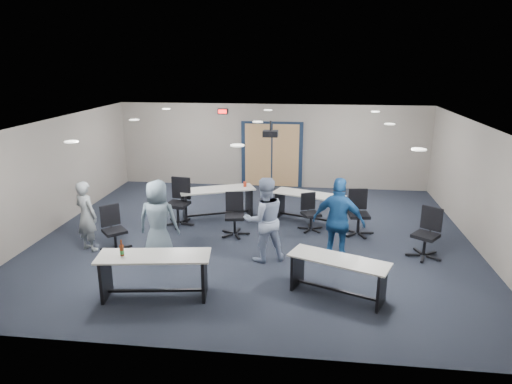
# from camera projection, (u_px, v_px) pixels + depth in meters

# --- Properties ---
(floor) EXTENTS (10.00, 10.00, 0.00)m
(floor) POSITION_uv_depth(u_px,v_px,m) (255.00, 236.00, 10.91)
(floor) COLOR #1C202D
(floor) RESTS_ON ground
(back_wall) EXTENTS (10.00, 0.04, 2.70)m
(back_wall) POSITION_uv_depth(u_px,v_px,m) (272.00, 146.00, 14.81)
(back_wall) COLOR gray
(back_wall) RESTS_ON floor
(front_wall) EXTENTS (10.00, 0.04, 2.70)m
(front_wall) POSITION_uv_depth(u_px,v_px,m) (215.00, 267.00, 6.24)
(front_wall) COLOR gray
(front_wall) RESTS_ON floor
(left_wall) EXTENTS (0.04, 9.00, 2.70)m
(left_wall) POSITION_uv_depth(u_px,v_px,m) (52.00, 176.00, 11.10)
(left_wall) COLOR gray
(left_wall) RESTS_ON floor
(right_wall) EXTENTS (0.04, 9.00, 2.70)m
(right_wall) POSITION_uv_depth(u_px,v_px,m) (482.00, 189.00, 9.95)
(right_wall) COLOR gray
(right_wall) RESTS_ON floor
(ceiling) EXTENTS (10.00, 9.00, 0.04)m
(ceiling) POSITION_uv_depth(u_px,v_px,m) (255.00, 123.00, 10.14)
(ceiling) COLOR white
(ceiling) RESTS_ON back_wall
(double_door) EXTENTS (2.00, 0.07, 2.20)m
(double_door) POSITION_uv_depth(u_px,v_px,m) (272.00, 155.00, 14.86)
(double_door) COLOR #101D31
(double_door) RESTS_ON back_wall
(exit_sign) EXTENTS (0.32, 0.07, 0.18)m
(exit_sign) POSITION_uv_depth(u_px,v_px,m) (223.00, 111.00, 14.63)
(exit_sign) COLOR black
(exit_sign) RESTS_ON back_wall
(ceiling_projector) EXTENTS (0.35, 0.32, 0.37)m
(ceiling_projector) POSITION_uv_depth(u_px,v_px,m) (270.00, 133.00, 10.67)
(ceiling_projector) COLOR black
(ceiling_projector) RESTS_ON ceiling
(ceiling_can_lights) EXTENTS (6.24, 5.74, 0.02)m
(ceiling_can_lights) POSITION_uv_depth(u_px,v_px,m) (256.00, 123.00, 10.39)
(ceiling_can_lights) COLOR white
(ceiling_can_lights) RESTS_ON ceiling
(table_front_left) EXTENTS (2.03, 0.93, 1.09)m
(table_front_left) POSITION_uv_depth(u_px,v_px,m) (154.00, 268.00, 8.02)
(table_front_left) COLOR #B0AFA7
(table_front_left) RESTS_ON floor
(table_front_right) EXTENTS (1.85, 1.21, 0.71)m
(table_front_right) POSITION_uv_depth(u_px,v_px,m) (338.00, 271.00, 8.06)
(table_front_right) COLOR #B0AFA7
(table_front_right) RESTS_ON floor
(table_back_left) EXTENTS (2.06, 1.37, 0.92)m
(table_back_left) POSITION_uv_depth(u_px,v_px,m) (218.00, 198.00, 12.06)
(table_back_left) COLOR #B0AFA7
(table_back_left) RESTS_ON floor
(table_back_right) EXTENTS (1.93, 1.21, 0.74)m
(table_back_right) POSITION_uv_depth(u_px,v_px,m) (309.00, 202.00, 11.80)
(table_back_right) COLOR #B0AFA7
(table_back_right) RESTS_ON floor
(chair_back_a) EXTENTS (0.87, 0.87, 1.20)m
(chair_back_a) POSITION_uv_depth(u_px,v_px,m) (177.00, 202.00, 11.50)
(chair_back_a) COLOR black
(chair_back_a) RESTS_ON floor
(chair_back_b) EXTENTS (0.74, 0.74, 1.03)m
(chair_back_b) POSITION_uv_depth(u_px,v_px,m) (235.00, 215.00, 10.84)
(chair_back_b) COLOR black
(chair_back_b) RESTS_ON floor
(chair_back_c) EXTENTS (0.77, 0.77, 0.92)m
(chair_back_c) POSITION_uv_depth(u_px,v_px,m) (311.00, 213.00, 11.18)
(chair_back_c) COLOR black
(chair_back_c) RESTS_ON floor
(chair_back_d) EXTENTS (0.75, 0.75, 1.08)m
(chair_back_d) POSITION_uv_depth(u_px,v_px,m) (359.00, 213.00, 10.88)
(chair_back_d) COLOR black
(chair_back_d) RESTS_ON floor
(chair_loose_left) EXTENTS (0.90, 0.90, 1.01)m
(chair_loose_left) POSITION_uv_depth(u_px,v_px,m) (114.00, 229.00, 9.95)
(chair_loose_left) COLOR black
(chair_loose_left) RESTS_ON floor
(chair_loose_right) EXTENTS (0.94, 0.94, 1.07)m
(chair_loose_right) POSITION_uv_depth(u_px,v_px,m) (426.00, 234.00, 9.62)
(chair_loose_right) COLOR black
(chair_loose_right) RESTS_ON floor
(person_gray) EXTENTS (0.68, 0.59, 1.58)m
(person_gray) POSITION_uv_depth(u_px,v_px,m) (86.00, 216.00, 9.95)
(person_gray) COLOR #8C9599
(person_gray) RESTS_ON floor
(person_plaid) EXTENTS (0.85, 0.56, 1.73)m
(person_plaid) POSITION_uv_depth(u_px,v_px,m) (158.00, 221.00, 9.44)
(person_plaid) COLOR slate
(person_plaid) RESTS_ON floor
(person_lightblue) EXTENTS (1.06, 0.96, 1.80)m
(person_lightblue) POSITION_uv_depth(u_px,v_px,m) (264.00, 219.00, 9.41)
(person_lightblue) COLOR #9EAFD1
(person_lightblue) RESTS_ON floor
(person_navy) EXTENTS (1.16, 0.75, 1.83)m
(person_navy) POSITION_uv_depth(u_px,v_px,m) (339.00, 222.00, 9.23)
(person_navy) COLOR navy
(person_navy) RESTS_ON floor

